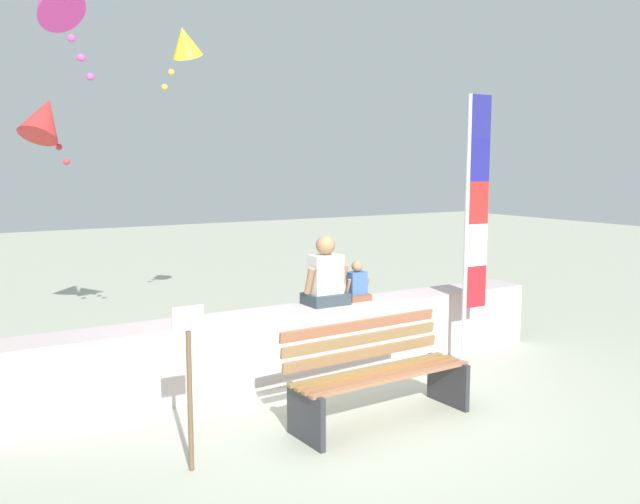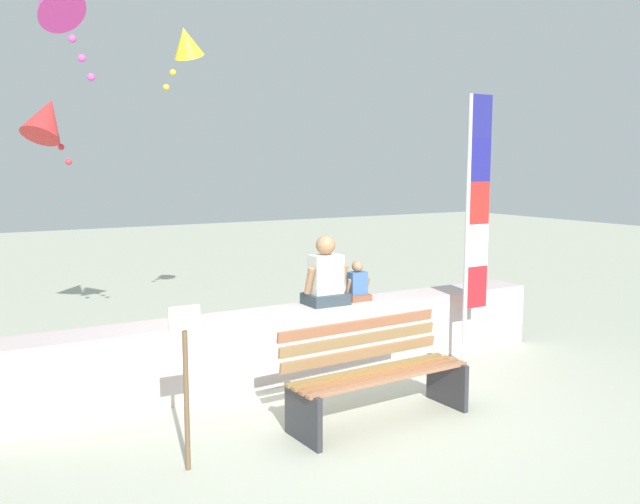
% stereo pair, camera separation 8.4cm
% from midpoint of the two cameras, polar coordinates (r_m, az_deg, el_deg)
% --- Properties ---
extents(ground_plane, '(40.00, 40.00, 0.00)m').
position_cam_midpoint_polar(ground_plane, '(6.55, 2.77, -13.19)').
color(ground_plane, '#ABAF9B').
extents(seawall_ledge, '(6.43, 0.53, 0.76)m').
position_cam_midpoint_polar(seawall_ledge, '(7.40, -2.35, -7.69)').
color(seawall_ledge, '#C3AFAF').
rests_on(seawall_ledge, ground).
extents(park_bench, '(1.77, 0.68, 0.88)m').
position_cam_midpoint_polar(park_bench, '(6.18, 4.43, -10.32)').
color(park_bench, '#956446').
rests_on(park_bench, ground).
extents(person_adult, '(0.51, 0.37, 0.78)m').
position_cam_midpoint_polar(person_adult, '(7.46, 0.15, -2.20)').
color(person_adult, '#2F3C43').
rests_on(person_adult, seawall_ledge).
extents(person_child, '(0.30, 0.22, 0.46)m').
position_cam_midpoint_polar(person_child, '(7.71, 2.85, -2.82)').
color(person_child, brown).
rests_on(person_child, seawall_ledge).
extents(flag_banner, '(0.35, 0.05, 3.10)m').
position_cam_midpoint_polar(flag_banner, '(7.89, 12.67, 3.15)').
color(flag_banner, '#B7B7BC').
rests_on(flag_banner, ground).
extents(kite_yellow, '(0.62, 0.62, 0.82)m').
position_cam_midpoint_polar(kite_yellow, '(8.89, -11.76, 17.06)').
color(kite_yellow, yellow).
extents(kite_red, '(0.83, 0.82, 0.93)m').
position_cam_midpoint_polar(kite_red, '(9.06, -22.74, 10.50)').
color(kite_red, red).
extents(sign_post, '(0.24, 0.04, 1.27)m').
position_cam_midpoint_polar(sign_post, '(5.17, -11.55, -10.17)').
color(sign_post, brown).
rests_on(sign_post, ground).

